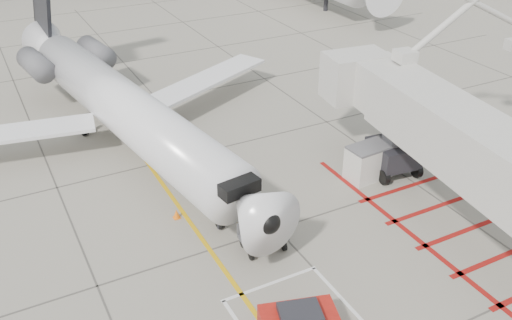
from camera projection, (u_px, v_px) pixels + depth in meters
ground_plane at (327, 283)px, 22.21m from camera, size 260.00×260.00×0.00m
regional_jet at (140, 95)px, 28.33m from camera, size 28.03×33.29×7.90m
jet_bridge at (477, 163)px, 23.10m from camera, size 10.70×18.95×7.22m
baggage_cart at (263, 237)px, 23.79m from camera, size 1.98×1.33×1.20m
ground_power_unit at (369, 162)px, 28.67m from camera, size 2.35×1.47×1.79m
cone_nose at (177, 214)px, 25.88m from camera, size 0.33×0.33×0.46m
cone_side at (286, 202)px, 26.70m from camera, size 0.33×0.33×0.46m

